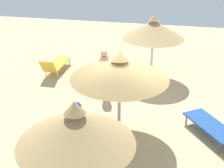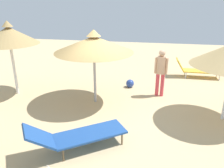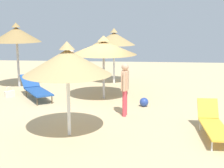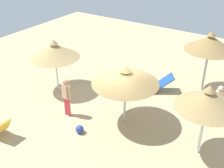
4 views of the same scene
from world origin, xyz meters
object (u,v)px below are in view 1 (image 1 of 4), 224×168
(lounge_chair_back, at_px, (220,130))
(person_standing_near_right, at_px, (104,71))
(parasol_umbrella_front, at_px, (120,69))
(beach_ball, at_px, (76,107))
(parasol_umbrella_far_left, at_px, (76,129))
(parasol_umbrella_far_right, at_px, (153,29))
(lounge_chair_edge, at_px, (56,64))

(lounge_chair_back, xyz_separation_m, person_standing_near_right, (-3.66, 1.97, 0.59))
(parasol_umbrella_front, height_order, person_standing_near_right, parasol_umbrella_front)
(lounge_chair_back, distance_m, beach_ball, 4.39)
(lounge_chair_back, height_order, beach_ball, lounge_chair_back)
(parasol_umbrella_far_left, xyz_separation_m, person_standing_near_right, (-0.79, 5.33, -1.21))
(person_standing_near_right, bearing_deg, beach_ball, -119.07)
(parasol_umbrella_front, distance_m, lounge_chair_back, 3.18)
(parasol_umbrella_far_left, distance_m, beach_ball, 4.86)
(parasol_umbrella_front, relative_size, parasol_umbrella_far_left, 0.95)
(lounge_chair_back, bearing_deg, parasol_umbrella_far_left, -130.50)
(lounge_chair_back, relative_size, beach_ball, 7.14)
(parasol_umbrella_far_left, bearing_deg, parasol_umbrella_far_right, 84.92)
(parasol_umbrella_far_left, height_order, beach_ball, parasol_umbrella_far_left)
(parasol_umbrella_far_right, relative_size, lounge_chair_back, 1.10)
(lounge_chair_edge, bearing_deg, parasol_umbrella_far_left, -65.12)
(person_standing_near_right, bearing_deg, parasol_umbrella_far_left, -81.56)
(lounge_chair_edge, bearing_deg, person_standing_near_right, -34.35)
(parasol_umbrella_front, distance_m, parasol_umbrella_far_right, 4.13)
(lounge_chair_back, xyz_separation_m, beach_ball, (-4.31, 0.80, -0.25))
(parasol_umbrella_far_left, distance_m, person_standing_near_right, 5.53)
(parasol_umbrella_front, distance_m, lounge_chair_edge, 5.44)
(parasol_umbrella_far_right, height_order, lounge_chair_edge, parasol_umbrella_far_right)
(person_standing_near_right, bearing_deg, parasol_umbrella_front, -66.89)
(parasol_umbrella_far_right, height_order, person_standing_near_right, parasol_umbrella_far_right)
(parasol_umbrella_far_right, distance_m, beach_ball, 4.13)
(beach_ball, bearing_deg, parasol_umbrella_front, -33.36)
(parasol_umbrella_far_left, relative_size, lounge_chair_back, 1.17)
(parasol_umbrella_far_right, distance_m, lounge_chair_back, 4.73)
(parasol_umbrella_front, xyz_separation_m, person_standing_near_right, (-0.95, 2.22, -1.04))
(parasol_umbrella_front, bearing_deg, beach_ball, 146.64)
(parasol_umbrella_front, height_order, lounge_chair_back, parasol_umbrella_front)
(parasol_umbrella_front, xyz_separation_m, lounge_chair_edge, (-3.41, 3.90, -1.67))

